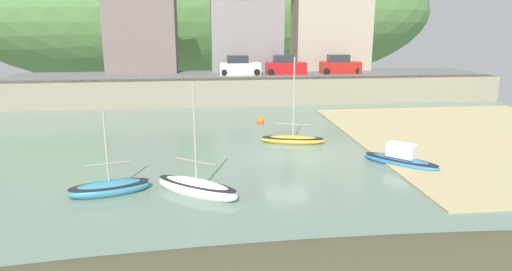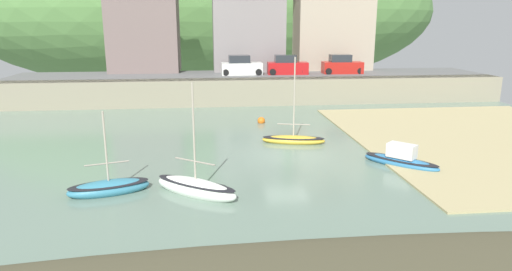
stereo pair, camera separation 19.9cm
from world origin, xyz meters
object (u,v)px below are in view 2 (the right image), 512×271
parked_car_end_of_row (342,66)px  waterfront_building_centre (248,19)px  mooring_buoy (261,121)px  sailboat_tall_mast (293,139)px  sailboat_far_left (109,188)px  dinghy_open_wooden (401,160)px  waterfront_building_left (143,19)px  parked_car_near_slipway (241,67)px  parked_car_by_wall (287,66)px  waterfront_building_right (333,15)px  fishing_boat_green (196,188)px

parked_car_end_of_row → waterfront_building_centre: bearing=156.3°
mooring_buoy → sailboat_tall_mast: bearing=-77.3°
sailboat_far_left → dinghy_open_wooden: bearing=-7.4°
waterfront_building_centre → sailboat_far_left: size_ratio=2.73×
waterfront_building_centre → parked_car_end_of_row: size_ratio=2.60×
waterfront_building_left → dinghy_open_wooden: bearing=-58.6°
parked_car_near_slipway → parked_car_by_wall: same height
sailboat_far_left → dinghy_open_wooden: 15.16m
parked_car_near_slipway → sailboat_far_left: bearing=-109.1°
sailboat_tall_mast → mooring_buoy: bearing=115.8°
waterfront_building_right → parked_car_near_slipway: waterfront_building_right is taller
fishing_boat_green → dinghy_open_wooden: fishing_boat_green is taller
sailboat_tall_mast → parked_car_by_wall: size_ratio=1.35×
parked_car_near_slipway → mooring_buoy: bearing=-88.8°
parked_car_end_of_row → mooring_buoy: (-9.84, -11.94, -3.03)m
sailboat_far_left → mooring_buoy: sailboat_far_left is taller
dinghy_open_wooden → parked_car_by_wall: bearing=141.6°
waterfront_building_left → parked_car_end_of_row: 21.50m
dinghy_open_wooden → waterfront_building_right: bearing=128.6°
waterfront_building_left → sailboat_far_left: waterfront_building_left is taller
sailboat_tall_mast → parked_car_near_slipway: bearing=109.4°
waterfront_building_centre → parked_car_end_of_row: (9.34, -4.50, -4.69)m
parked_car_by_wall → parked_car_end_of_row: 5.76m
fishing_boat_green → sailboat_tall_mast: bearing=90.4°
sailboat_tall_mast → sailboat_far_left: sailboat_tall_mast is taller
waterfront_building_left → fishing_boat_green: (5.93, -30.84, -7.62)m
waterfront_building_left → parked_car_end_of_row: size_ratio=2.63×
waterfront_building_centre → fishing_boat_green: 32.18m
fishing_boat_green → mooring_buoy: (4.72, 14.40, -0.14)m
sailboat_far_left → mooring_buoy: 16.30m
dinghy_open_wooden → parked_car_near_slipway: parked_car_near_slipway is taller
sailboat_far_left → sailboat_tall_mast: bearing=20.9°
parked_car_near_slipway → parked_car_end_of_row: bearing=-1.8°
waterfront_building_right → sailboat_tall_mast: (-8.63, -22.50, -8.08)m
sailboat_far_left → waterfront_building_left: bearing=77.0°
waterfront_building_centre → mooring_buoy: (-0.50, -16.44, -7.72)m
waterfront_building_right → parked_car_by_wall: bearing=-142.7°
parked_car_near_slipway → dinghy_open_wooden: bearing=-75.2°
mooring_buoy → parked_car_by_wall: bearing=71.1°
sailboat_far_left → parked_car_by_wall: size_ratio=0.95×
sailboat_far_left → waterfront_building_centre: bearing=56.4°
parked_car_near_slipway → mooring_buoy: size_ratio=7.09×
sailboat_tall_mast → waterfront_building_centre: bearing=105.3°
fishing_boat_green → sailboat_far_left: size_ratio=1.34×
fishing_boat_green → waterfront_building_centre: bearing=116.9°
parked_car_by_wall → parked_car_end_of_row: same height
fishing_boat_green → dinghy_open_wooden: size_ratio=1.39×
waterfront_building_right → sailboat_far_left: bearing=-121.7°
waterfront_building_left → parked_car_by_wall: (14.73, -4.50, -4.73)m
dinghy_open_wooden → mooring_buoy: bearing=165.2°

